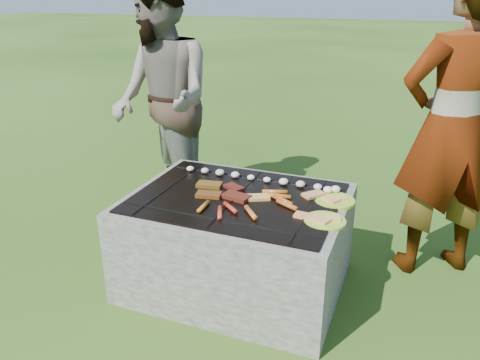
# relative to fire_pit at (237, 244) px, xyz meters

# --- Properties ---
(lawn) EXTENTS (60.00, 60.00, 0.00)m
(lawn) POSITION_rel_fire_pit_xyz_m (0.00, 0.00, -0.28)
(lawn) COLOR #204310
(lawn) RESTS_ON ground
(fire_pit) EXTENTS (1.30, 1.00, 0.62)m
(fire_pit) POSITION_rel_fire_pit_xyz_m (0.00, 0.00, 0.00)
(fire_pit) COLOR gray
(fire_pit) RESTS_ON ground
(mushrooms) EXTENTS (1.05, 0.09, 0.04)m
(mushrooms) POSITION_rel_fire_pit_xyz_m (0.11, 0.28, 0.35)
(mushrooms) COLOR white
(mushrooms) RESTS_ON fire_pit
(pork_slabs) EXTENTS (0.41, 0.28, 0.02)m
(pork_slabs) POSITION_rel_fire_pit_xyz_m (-0.11, 0.01, 0.34)
(pork_slabs) COLOR #9B651C
(pork_slabs) RESTS_ON fire_pit
(sausages) EXTENTS (0.53, 0.48, 0.03)m
(sausages) POSITION_rel_fire_pit_xyz_m (0.16, -0.08, 0.34)
(sausages) COLOR orange
(sausages) RESTS_ON fire_pit
(bread_on_grate) EXTENTS (0.46, 0.41, 0.02)m
(bread_on_grate) POSITION_rel_fire_pit_xyz_m (0.32, 0.04, 0.34)
(bread_on_grate) COLOR tan
(bread_on_grate) RESTS_ON fire_pit
(plate_far) EXTENTS (0.25, 0.25, 0.03)m
(plate_far) POSITION_rel_fire_pit_xyz_m (0.56, 0.16, 0.33)
(plate_far) COLOR yellow
(plate_far) RESTS_ON fire_pit
(plate_near) EXTENTS (0.27, 0.27, 0.03)m
(plate_near) POSITION_rel_fire_pit_xyz_m (0.56, -0.12, 0.33)
(plate_near) COLOR #DFED38
(plate_near) RESTS_ON fire_pit
(cook) EXTENTS (0.85, 0.76, 1.95)m
(cook) POSITION_rel_fire_pit_xyz_m (1.16, 0.66, 0.69)
(cook) COLOR gray
(cook) RESTS_ON ground
(bystander) EXTENTS (1.18, 1.16, 1.91)m
(bystander) POSITION_rel_fire_pit_xyz_m (-0.93, 0.75, 0.67)
(bystander) COLOR #A9998D
(bystander) RESTS_ON ground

